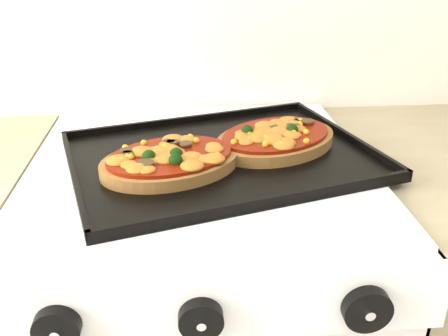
{
  "coord_description": "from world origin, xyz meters",
  "views": [
    {
      "loc": [
        -0.02,
        0.91,
        1.27
      ],
      "look_at": [
        0.04,
        1.65,
        0.92
      ],
      "focal_mm": 40.0,
      "sensor_mm": 36.0,
      "label": 1
    }
  ],
  "objects": [
    {
      "name": "knob_right",
      "position": [
        0.2,
        1.37,
        0.85
      ],
      "size": [
        0.06,
        0.02,
        0.06
      ],
      "primitive_type": "cylinder",
      "rotation": [
        1.57,
        0.0,
        0.0
      ],
      "color": "black",
      "rests_on": "control_panel"
    },
    {
      "name": "pizza_right",
      "position": [
        0.15,
        1.73,
        0.94
      ],
      "size": [
        0.29,
        0.26,
        0.03
      ],
      "primitive_type": null,
      "rotation": [
        0.0,
        0.0,
        0.53
      ],
      "color": "brown",
      "rests_on": "baking_tray"
    },
    {
      "name": "knob_center",
      "position": [
        -0.01,
        1.37,
        0.85
      ],
      "size": [
        0.05,
        0.02,
        0.05
      ],
      "primitive_type": "cylinder",
      "rotation": [
        1.57,
        0.0,
        0.0
      ],
      "color": "black",
      "rests_on": "control_panel"
    },
    {
      "name": "baking_tray",
      "position": [
        0.04,
        1.7,
        0.92
      ],
      "size": [
        0.59,
        0.5,
        0.02
      ],
      "primitive_type": "cube",
      "rotation": [
        0.0,
        0.0,
        0.28
      ],
      "color": "black",
      "rests_on": "stove"
    },
    {
      "name": "pizza_left",
      "position": [
        -0.04,
        1.66,
        0.94
      ],
      "size": [
        0.28,
        0.24,
        0.03
      ],
      "primitive_type": null,
      "rotation": [
        0.0,
        0.0,
        0.38
      ],
      "color": "brown",
      "rests_on": "baking_tray"
    },
    {
      "name": "control_panel",
      "position": [
        0.01,
        1.39,
        0.85
      ],
      "size": [
        0.6,
        0.02,
        0.09
      ],
      "primitive_type": "cube",
      "color": "white",
      "rests_on": "stove"
    },
    {
      "name": "knob_left",
      "position": [
        -0.18,
        1.37,
        0.85
      ],
      "size": [
        0.06,
        0.02,
        0.06
      ],
      "primitive_type": "cylinder",
      "rotation": [
        1.57,
        0.0,
        0.0
      ],
      "color": "black",
      "rests_on": "control_panel"
    }
  ]
}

